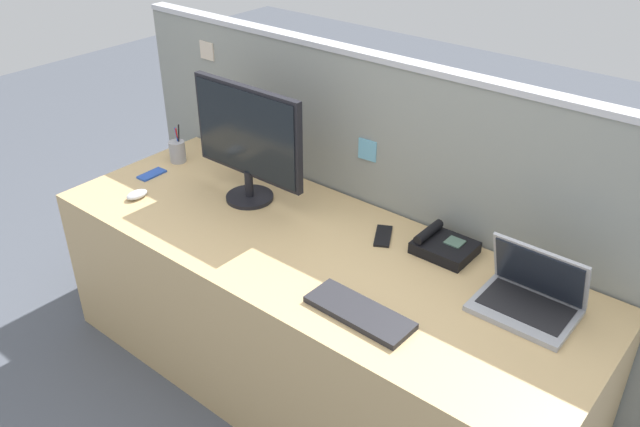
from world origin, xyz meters
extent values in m
plane|color=#4C515B|center=(0.00, 0.00, 0.00)|extent=(10.00, 10.00, 0.00)
cube|color=tan|center=(0.00, 0.00, 0.35)|extent=(2.25, 0.81, 0.71)
cube|color=gray|center=(0.00, 0.45, 0.66)|extent=(2.74, 0.06, 1.32)
cube|color=#B7BAC1|center=(0.00, 0.45, 1.33)|extent=(2.74, 0.07, 0.02)
cube|color=#66ADD1|center=(-0.04, 0.41, 0.95)|extent=(0.09, 0.01, 0.09)
cube|color=beige|center=(-0.99, 0.41, 1.19)|extent=(0.09, 0.01, 0.09)
cube|color=pink|center=(-0.70, 0.41, 0.93)|extent=(0.11, 0.01, 0.09)
cylinder|color=black|center=(-0.44, 0.11, 0.72)|extent=(0.21, 0.21, 0.02)
cylinder|color=black|center=(-0.44, 0.11, 0.78)|extent=(0.04, 0.04, 0.12)
cube|color=black|center=(-0.44, 0.12, 1.02)|extent=(0.57, 0.03, 0.39)
cube|color=black|center=(-0.44, 0.11, 1.02)|extent=(0.54, 0.01, 0.36)
cube|color=#9EA0A8|center=(0.80, 0.14, 0.72)|extent=(0.32, 0.24, 0.02)
cube|color=black|center=(0.80, 0.15, 0.73)|extent=(0.28, 0.17, 0.00)
cube|color=#9EA0A8|center=(0.80, 0.22, 0.83)|extent=(0.32, 0.09, 0.21)
cube|color=black|center=(0.80, 0.21, 0.83)|extent=(0.30, 0.07, 0.19)
cube|color=black|center=(0.42, 0.28, 0.73)|extent=(0.21, 0.18, 0.05)
cube|color=#4C6B5B|center=(0.45, 0.30, 0.75)|extent=(0.06, 0.06, 0.01)
cylinder|color=black|center=(0.34, 0.28, 0.77)|extent=(0.04, 0.16, 0.04)
cube|color=#232328|center=(0.39, -0.22, 0.72)|extent=(0.38, 0.15, 0.02)
ellipsoid|color=silver|center=(-0.83, -0.19, 0.72)|extent=(0.06, 0.10, 0.03)
cylinder|color=#99999E|center=(-0.97, 0.16, 0.76)|extent=(0.08, 0.08, 0.10)
cylinder|color=red|center=(-0.97, 0.17, 0.81)|extent=(0.02, 0.03, 0.13)
cylinder|color=blue|center=(-0.97, 0.17, 0.81)|extent=(0.01, 0.02, 0.13)
cylinder|color=black|center=(-0.96, 0.17, 0.82)|extent=(0.02, 0.01, 0.15)
cube|color=blue|center=(-0.95, -0.02, 0.71)|extent=(0.06, 0.13, 0.01)
cube|color=black|center=(0.18, 0.22, 0.71)|extent=(0.13, 0.16, 0.01)
camera|label=1|loc=(1.36, -1.60, 2.09)|focal=36.70mm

